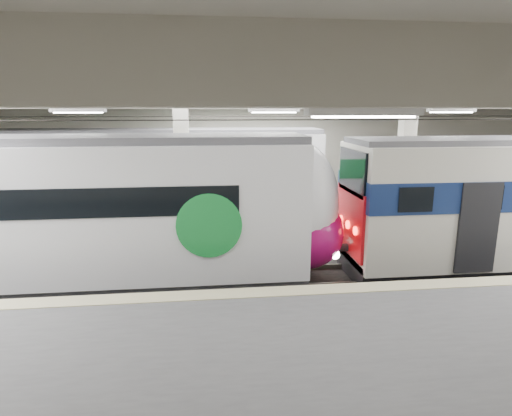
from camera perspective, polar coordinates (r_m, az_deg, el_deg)
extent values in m
cube|color=black|center=(13.01, 3.57, -9.75)|extent=(36.00, 24.00, 0.10)
cube|color=silver|center=(12.01, 3.96, 15.71)|extent=(36.00, 24.00, 0.20)
cube|color=beige|center=(22.02, -0.87, 7.22)|extent=(30.00, 0.10, 5.50)
cube|color=#555557|center=(7.24, 13.51, -25.17)|extent=(30.00, 7.00, 1.10)
cube|color=beige|center=(9.63, 7.07, -10.79)|extent=(30.00, 0.50, 0.02)
cube|color=beige|center=(14.99, -9.71, 4.29)|extent=(0.50, 0.50, 5.50)
cube|color=beige|center=(16.59, 19.16, 4.58)|extent=(0.50, 0.50, 5.50)
cube|color=beige|center=(12.00, 3.93, 14.28)|extent=(30.00, 18.00, 0.50)
cube|color=#59544C|center=(12.96, 3.57, -9.22)|extent=(30.00, 1.52, 0.16)
cube|color=#59544C|center=(18.11, 0.56, -2.67)|extent=(30.00, 1.52, 0.16)
cylinder|color=black|center=(12.00, 3.89, 11.65)|extent=(30.00, 0.03, 0.03)
cylinder|color=black|center=(17.44, 0.59, 12.11)|extent=(30.00, 0.03, 0.03)
cube|color=white|center=(10.03, 6.00, 12.60)|extent=(26.00, 8.40, 0.12)
cube|color=white|center=(12.56, -21.87, -0.24)|extent=(12.02, 2.68, 3.61)
ellipsoid|color=white|center=(12.39, 6.00, 0.47)|extent=(2.13, 2.63, 3.54)
ellipsoid|color=#A20D59|center=(12.61, 6.45, -3.04)|extent=(2.26, 2.68, 2.16)
cylinder|color=green|center=(10.82, -6.26, -2.38)|extent=(1.66, 0.06, 1.66)
cube|color=#4C4C51|center=(12.30, -22.62, 8.43)|extent=(12.02, 2.20, 0.20)
cube|color=black|center=(13.12, -21.14, -8.57)|extent=(12.02, 1.88, 0.70)
cube|color=#B50C13|center=(12.91, 12.41, -1.72)|extent=(0.08, 2.30, 1.93)
cube|color=black|center=(12.63, 12.73, 4.76)|extent=(0.08, 2.16, 1.26)
cube|color=white|center=(17.64, -13.22, 3.87)|extent=(13.19, 3.07, 3.56)
cube|color=green|center=(17.57, -13.30, 5.38)|extent=(13.23, 3.13, 0.75)
cube|color=#4C4C51|center=(17.45, -13.54, 9.95)|extent=(13.17, 2.61, 0.16)
cube|color=black|center=(18.05, -12.89, -2.34)|extent=(13.18, 2.79, 0.60)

